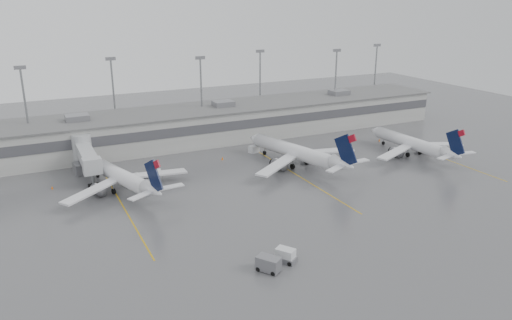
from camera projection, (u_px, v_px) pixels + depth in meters
name	position (u px, v px, depth m)	size (l,w,h in m)	color
ground	(281.00, 247.00, 71.99)	(260.00, 260.00, 0.00)	#555557
terminal	(166.00, 128.00, 120.24)	(152.00, 17.00, 9.45)	#A0A09B
light_masts	(158.00, 92.00, 122.72)	(142.40, 8.00, 20.60)	gray
jet_bridge_right	(85.00, 154.00, 101.36)	(4.00, 17.20, 7.00)	#A2A5A8
stand_markings	(219.00, 191.00, 92.50)	(105.25, 40.00, 0.01)	#C6950B
jet_mid_left	(121.00, 176.00, 91.90)	(24.15, 27.50, 9.18)	white
jet_mid_right	(298.00, 152.00, 105.11)	(26.81, 30.44, 10.05)	white
jet_far_right	(413.00, 143.00, 112.66)	(24.79, 27.82, 9.00)	white
baggage_tug	(285.00, 256.00, 67.81)	(3.13, 3.44, 1.90)	silver
baggage_cart	(269.00, 264.00, 65.36)	(3.21, 3.57, 2.00)	slate
gse_uld_b	(154.00, 175.00, 98.21)	(2.67, 1.78, 1.89)	silver
gse_uld_c	(254.00, 149.00, 115.29)	(2.27, 1.52, 1.61)	silver
gse_loader	(80.00, 168.00, 101.27)	(2.24, 3.59, 2.24)	slate
cone_b	(52.00, 187.00, 93.48)	(0.38, 0.38, 0.60)	#F66405
cone_c	(222.00, 158.00, 110.19)	(0.45, 0.45, 0.72)	#F66405
cone_d	(379.00, 140.00, 124.35)	(0.40, 0.40, 0.64)	#F66405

